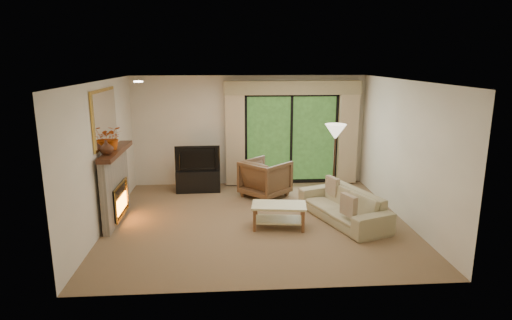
{
  "coord_description": "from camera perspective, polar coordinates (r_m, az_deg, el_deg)",
  "views": [
    {
      "loc": [
        -0.55,
        -7.57,
        2.97
      ],
      "look_at": [
        0.0,
        0.3,
        1.1
      ],
      "focal_mm": 30.0,
      "sensor_mm": 36.0,
      "label": 1
    }
  ],
  "objects": [
    {
      "name": "sliding_door",
      "position": [
        10.31,
        4.72,
        2.84
      ],
      "size": [
        2.26,
        0.1,
        2.16
      ],
      "primitive_type": null,
      "color": "black",
      "rests_on": "floor"
    },
    {
      "name": "wall_right",
      "position": [
        8.43,
        19.15,
        1.16
      ],
      "size": [
        0.0,
        5.0,
        5.0
      ],
      "primitive_type": "plane",
      "rotation": [
        1.57,
        0.0,
        -1.57
      ],
      "color": "beige",
      "rests_on": "ground"
    },
    {
      "name": "sofa",
      "position": [
        8.22,
        11.52,
        -5.96
      ],
      "size": [
        1.42,
        2.16,
        0.59
      ],
      "primitive_type": "imported",
      "rotation": [
        0.0,
        0.0,
        -1.22
      ],
      "color": "tan",
      "rests_on": "floor"
    },
    {
      "name": "wall_front",
      "position": [
        5.37,
        2.1,
        -4.81
      ],
      "size": [
        5.0,
        0.0,
        5.0
      ],
      "primitive_type": "plane",
      "rotation": [
        -1.57,
        0.0,
        0.0
      ],
      "color": "beige",
      "rests_on": "ground"
    },
    {
      "name": "tv",
      "position": [
        9.79,
        -7.78,
        0.33
      ],
      "size": [
        1.01,
        0.15,
        0.58
      ],
      "primitive_type": "imported",
      "rotation": [
        0.0,
        0.0,
        0.02
      ],
      "color": "black",
      "rests_on": "media_console"
    },
    {
      "name": "ceiling",
      "position": [
        7.6,
        0.16,
        10.54
      ],
      "size": [
        5.5,
        5.5,
        0.0
      ],
      "primitive_type": "plane",
      "rotation": [
        3.14,
        0.0,
        0.0
      ],
      "color": "white",
      "rests_on": "ground"
    },
    {
      "name": "curtain_right",
      "position": [
        10.48,
        12.14,
        3.31
      ],
      "size": [
        0.45,
        0.18,
        2.35
      ],
      "primitive_type": "cube",
      "color": "tan",
      "rests_on": "floor"
    },
    {
      "name": "pillow_far",
      "position": [
        8.67,
        10.14,
        -3.44
      ],
      "size": [
        0.22,
        0.38,
        0.37
      ],
      "primitive_type": "cube",
      "rotation": [
        0.0,
        0.0,
        0.35
      ],
      "color": "#543028",
      "rests_on": "sofa"
    },
    {
      "name": "media_console",
      "position": [
        9.93,
        -7.69,
        -2.7
      ],
      "size": [
        1.01,
        0.47,
        0.5
      ],
      "primitive_type": "cube",
      "rotation": [
        0.0,
        0.0,
        0.02
      ],
      "color": "black",
      "rests_on": "floor"
    },
    {
      "name": "fireplace",
      "position": [
        8.36,
        -18.26,
        -3.22
      ],
      "size": [
        0.24,
        1.7,
        1.37
      ],
      "primitive_type": null,
      "color": "gray",
      "rests_on": "floor"
    },
    {
      "name": "pillow_near",
      "position": [
        7.61,
        12.25,
        -5.93
      ],
      "size": [
        0.22,
        0.39,
        0.37
      ],
      "primitive_type": "cube",
      "rotation": [
        0.0,
        0.0,
        0.35
      ],
      "color": "#543028",
      "rests_on": "sofa"
    },
    {
      "name": "floor_lamp",
      "position": [
        9.16,
        10.38,
        -0.41
      ],
      "size": [
        0.51,
        0.51,
        1.66
      ],
      "primitive_type": null,
      "rotation": [
        0.0,
        0.0,
        -0.17
      ],
      "color": "beige",
      "rests_on": "floor"
    },
    {
      "name": "coffee_table",
      "position": [
        7.77,
        3.06,
        -7.44
      ],
      "size": [
        1.03,
        0.65,
        0.43
      ],
      "primitive_type": null,
      "rotation": [
        0.0,
        0.0,
        -0.13
      ],
      "color": "#CABC83",
      "rests_on": "floor"
    },
    {
      "name": "floor",
      "position": [
        8.15,
        0.15,
        -8.03
      ],
      "size": [
        5.5,
        5.5,
        0.0
      ],
      "primitive_type": "plane",
      "color": "#7D6144",
      "rests_on": "ground"
    },
    {
      "name": "vase",
      "position": [
        7.76,
        -19.32,
        1.6
      ],
      "size": [
        0.3,
        0.3,
        0.25
      ],
      "primitive_type": "imported",
      "rotation": [
        0.0,
        0.0,
        0.32
      ],
      "color": "#402113",
      "rests_on": "fireplace"
    },
    {
      "name": "branches",
      "position": [
        8.12,
        -18.65,
        2.82
      ],
      "size": [
        0.43,
        0.39,
        0.43
      ],
      "primitive_type": "imported",
      "rotation": [
        0.0,
        0.0,
        0.14
      ],
      "color": "#B0450E",
      "rests_on": "fireplace"
    },
    {
      "name": "cornice",
      "position": [
        10.07,
        4.93,
        9.59
      ],
      "size": [
        3.2,
        0.24,
        0.32
      ],
      "primitive_type": "cube",
      "color": "#9E8B64",
      "rests_on": "wall_back"
    },
    {
      "name": "mirror",
      "position": [
        8.13,
        -19.49,
        5.36
      ],
      "size": [
        0.07,
        1.45,
        1.02
      ],
      "primitive_type": null,
      "color": "gold",
      "rests_on": "wall_left"
    },
    {
      "name": "curtain_left",
      "position": [
        10.07,
        -2.81,
        3.2
      ],
      "size": [
        0.45,
        0.18,
        2.35
      ],
      "primitive_type": "cube",
      "color": "tan",
      "rests_on": "floor"
    },
    {
      "name": "armchair",
      "position": [
        9.41,
        1.26,
        -2.44
      ],
      "size": [
        1.26,
        1.26,
        0.82
      ],
      "primitive_type": "imported",
      "rotation": [
        0.0,
        0.0,
        2.34
      ],
      "color": "brown",
      "rests_on": "floor"
    },
    {
      "name": "wall_back",
      "position": [
        10.23,
        -0.87,
        3.93
      ],
      "size": [
        5.0,
        0.0,
        5.0
      ],
      "primitive_type": "plane",
      "rotation": [
        1.57,
        0.0,
        0.0
      ],
      "color": "beige",
      "rests_on": "ground"
    },
    {
      "name": "wall_left",
      "position": [
        8.06,
        -19.74,
        0.58
      ],
      "size": [
        0.0,
        5.0,
        5.0
      ],
      "primitive_type": "plane",
      "rotation": [
        1.57,
        0.0,
        1.57
      ],
      "color": "beige",
      "rests_on": "ground"
    }
  ]
}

